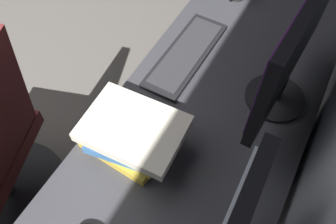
{
  "coord_description": "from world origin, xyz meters",
  "views": [
    {
      "loc": [
        0.39,
        1.85,
        1.67
      ],
      "look_at": [
        -0.04,
        1.62,
        0.95
      ],
      "focal_mm": 36.76,
      "sensor_mm": 36.0,
      "label": 1
    }
  ],
  "objects": [
    {
      "name": "desk",
      "position": [
        -0.04,
        1.67,
        0.66
      ],
      "size": [
        2.13,
        0.63,
        0.73
      ],
      "color": "#38383D",
      "rests_on": "ground"
    },
    {
      "name": "monitor_secondary",
      "position": [
        -0.39,
        1.84,
        0.99
      ],
      "size": [
        0.57,
        0.2,
        0.44
      ],
      "color": "black",
      "rests_on": "desk"
    },
    {
      "name": "drawer_pedestal",
      "position": [
        -0.33,
        1.7,
        0.35
      ],
      "size": [
        0.4,
        0.51,
        0.69
      ],
      "color": "#38383D",
      "rests_on": "ground"
    },
    {
      "name": "keyboard_main",
      "position": [
        -0.42,
        1.49,
        0.74
      ],
      "size": [
        0.42,
        0.15,
        0.02
      ],
      "color": "black",
      "rests_on": "desk"
    },
    {
      "name": "book_stack_far",
      "position": [
        -0.01,
        1.51,
        0.79
      ],
      "size": [
        0.23,
        0.3,
        0.12
      ],
      "color": "gold",
      "rests_on": "desk"
    }
  ]
}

